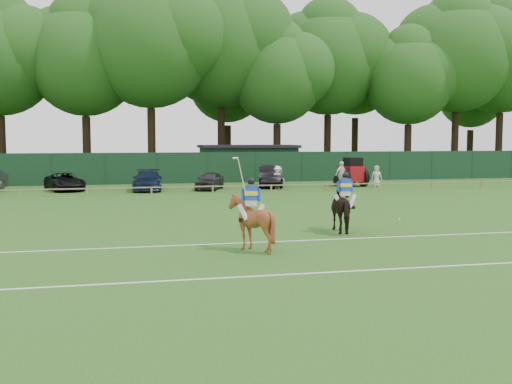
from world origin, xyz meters
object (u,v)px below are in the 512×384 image
object	(u,v)px
polo_ball	(399,220)
horse_chestnut	(251,222)
spectator_right	(377,176)
tractor	(351,173)
utility_shed	(248,162)
horse_dark	(345,209)
estate_black	(271,176)
hatch_grey	(210,181)
spectator_left	(277,178)
sedan_navy	(148,180)
spectator_mid	(341,175)
suv_black	(65,182)

from	to	relation	value
polo_ball	horse_chestnut	bearing A→B (deg)	-145.92
spectator_right	tractor	distance (m)	1.95
utility_shed	tractor	xyz separation A→B (m)	(6.13, -8.64, -0.51)
tractor	polo_ball	bearing A→B (deg)	-112.05
horse_dark	estate_black	world-z (taller)	horse_dark
horse_dark	estate_black	size ratio (longest dim) A/B	0.43
hatch_grey	utility_shed	xyz separation A→B (m)	(4.79, 9.25, 0.90)
polo_ball	spectator_left	bearing A→B (deg)	93.28
horse_dark	spectator_right	size ratio (longest dim) A/B	1.32
estate_black	sedan_navy	bearing A→B (deg)	-160.72
estate_black	utility_shed	xyz separation A→B (m)	(0.01, 7.93, 0.73)
hatch_grey	utility_shed	distance (m)	10.45
spectator_mid	tractor	world-z (taller)	tractor
polo_ball	tractor	size ratio (longest dim) A/B	0.03
horse_chestnut	estate_black	bearing A→B (deg)	-95.05
utility_shed	spectator_mid	bearing A→B (deg)	-65.68
sedan_navy	tractor	bearing A→B (deg)	5.06
suv_black	spectator_mid	world-z (taller)	spectator_mid
estate_black	spectator_mid	bearing A→B (deg)	-13.54
spectator_left	horse_chestnut	bearing A→B (deg)	-110.40
horse_chestnut	hatch_grey	world-z (taller)	horse_chestnut
estate_black	suv_black	bearing A→B (deg)	-166.88
hatch_grey	spectator_mid	world-z (taller)	spectator_mid
hatch_grey	spectator_left	size ratio (longest dim) A/B	2.26
utility_shed	hatch_grey	bearing A→B (deg)	-117.36
horse_chestnut	polo_ball	bearing A→B (deg)	-135.22
horse_chestnut	estate_black	xyz separation A→B (m)	(6.89, 24.42, -0.11)
hatch_grey	utility_shed	size ratio (longest dim) A/B	0.45
sedan_navy	estate_black	distance (m)	9.13
horse_dark	tractor	distance (m)	22.53
estate_black	spectator_left	xyz separation A→B (m)	(0.00, -1.99, 0.02)
suv_black	tractor	distance (m)	20.85
estate_black	tractor	distance (m)	6.18
estate_black	tractor	bearing A→B (deg)	6.91
estate_black	spectator_right	bearing A→B (deg)	-0.43
hatch_grey	spectator_mid	bearing A→B (deg)	15.25
suv_black	estate_black	distance (m)	14.70
horse_dark	spectator_right	bearing A→B (deg)	-113.59
spectator_mid	polo_ball	size ratio (longest dim) A/B	21.88
spectator_mid	spectator_right	distance (m)	3.03
estate_black	utility_shed	size ratio (longest dim) A/B	0.59
horse_chestnut	spectator_mid	distance (m)	24.88
horse_dark	polo_ball	size ratio (longest dim) A/B	23.47
suv_black	polo_ball	xyz separation A→B (m)	(15.68, -19.20, -0.57)
sedan_navy	polo_ball	distance (m)	20.79
suv_black	estate_black	size ratio (longest dim) A/B	0.90
polo_ball	horse_dark	bearing A→B (deg)	-145.45
spectator_mid	horse_dark	bearing A→B (deg)	-140.88
tractor	estate_black	bearing A→B (deg)	166.97
tractor	spectator_right	bearing A→B (deg)	-44.40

